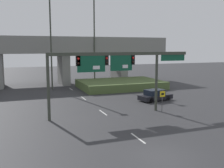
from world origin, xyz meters
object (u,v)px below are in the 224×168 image
Objects in this scene: highway_light_pole_near at (51,36)px; speed_limit_sign at (162,98)px; highway_light_pole_far at (94,35)px; signal_gantry at (116,64)px; parked_sedan_near_right at (155,95)px.

speed_limit_sign is at bearing -64.64° from highway_light_pole_near.
highway_light_pole_far is (-1.09, 20.98, 7.42)m from speed_limit_sign.
highway_light_pole_near is at bearing -163.27° from highway_light_pole_far.
signal_gantry is 9.68m from parked_sedan_near_right.
highway_light_pole_near is 3.50× the size of parked_sedan_near_right.
parked_sedan_near_right is at bearing -49.97° from highway_light_pole_near.
parked_sedan_near_right is (7.23, 4.70, -4.40)m from signal_gantry.
signal_gantry is 3.19× the size of parked_sedan_near_right.
highway_light_pole_near reaches higher than speed_limit_sign.
highway_light_pole_near is 0.96× the size of highway_light_pole_far.
parked_sedan_near_right is (3.35, -15.55, -8.24)m from highway_light_pole_far.
highway_light_pole_near is at bearing 102.20° from signal_gantry.
signal_gantry is 20.97m from highway_light_pole_far.
signal_gantry reaches higher than parked_sedan_near_right.
highway_light_pole_near reaches higher than parked_sedan_near_right.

